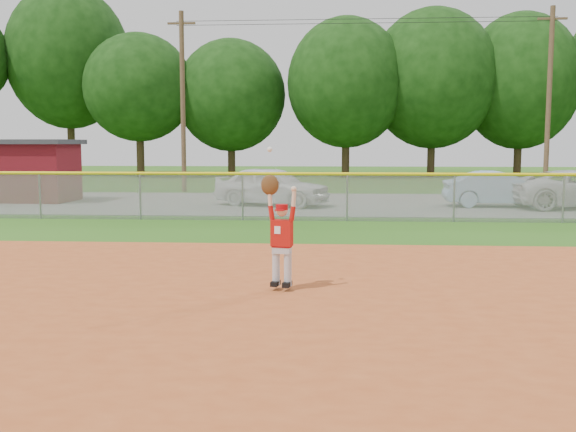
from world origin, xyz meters
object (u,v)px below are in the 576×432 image
Objects in this scene: car_blue at (499,189)px; utility_shed at (35,170)px; car_white_a at (272,186)px; ballplayer at (280,231)px.

car_blue is 18.94m from utility_shed.
car_blue is 1.15× the size of utility_shed.
ballplayer is (1.48, -14.60, 0.21)m from car_white_a.
car_white_a reaches higher than car_blue.
ballplayer is at bearing 155.25° from car_blue.
utility_shed is at bearing 88.35° from car_blue.
car_white_a is 1.09× the size of car_blue.
utility_shed reaches higher than ballplayer.
car_white_a is at bearing 95.79° from ballplayer.
car_blue is at bearing -3.23° from utility_shed.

